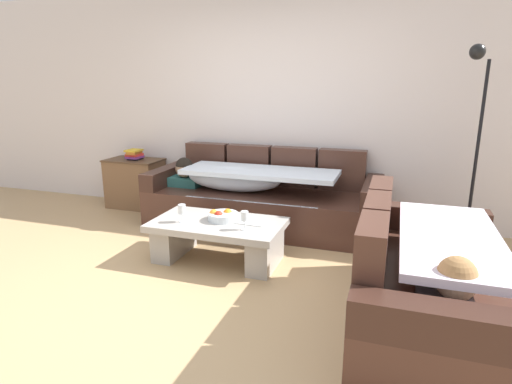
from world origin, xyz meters
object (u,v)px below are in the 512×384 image
object	(u,v)px
open_magazine	(252,221)
floor_lamp	(474,137)
book_stack_on_cabinet	(134,154)
wine_glass_near_right	(245,217)
wine_glass_near_left	(182,210)
couch_along_wall	(258,199)
coffee_table	(218,236)
couch_near_window	(429,284)
side_cabinet	(135,183)
fruit_bowl	(222,216)

from	to	relation	value
open_magazine	floor_lamp	world-z (taller)	floor_lamp
book_stack_on_cabinet	floor_lamp	size ratio (longest dim) A/B	0.12
wine_glass_near_right	wine_glass_near_left	bearing A→B (deg)	178.80
couch_along_wall	coffee_table	world-z (taller)	couch_along_wall
coffee_table	open_magazine	bearing A→B (deg)	16.19
coffee_table	couch_along_wall	bearing A→B (deg)	87.32
couch_near_window	open_magazine	xyz separation A→B (m)	(-1.48, 0.69, 0.05)
open_magazine	floor_lamp	size ratio (longest dim) A/B	0.14
side_cabinet	book_stack_on_cabinet	xyz separation A→B (m)	(0.02, -0.00, 0.39)
couch_near_window	side_cabinet	distance (m)	3.98
couch_near_window	floor_lamp	distance (m)	1.91
side_cabinet	floor_lamp	world-z (taller)	floor_lamp
fruit_bowl	side_cabinet	distance (m)	2.14
coffee_table	floor_lamp	world-z (taller)	floor_lamp
coffee_table	wine_glass_near_right	size ratio (longest dim) A/B	7.23
couch_near_window	floor_lamp	world-z (taller)	floor_lamp
wine_glass_near_left	side_cabinet	bearing A→B (deg)	136.18
book_stack_on_cabinet	floor_lamp	world-z (taller)	floor_lamp
floor_lamp	couch_near_window	bearing A→B (deg)	-103.61
couch_near_window	side_cabinet	xyz separation A→B (m)	(-3.51, 1.87, -0.01)
wine_glass_near_right	floor_lamp	bearing A→B (deg)	32.96
couch_along_wall	fruit_bowl	world-z (taller)	couch_along_wall
wine_glass_near_right	open_magazine	bearing A→B (deg)	92.79
open_magazine	side_cabinet	world-z (taller)	side_cabinet
couch_along_wall	couch_near_window	xyz separation A→B (m)	(1.73, -1.65, 0.01)
couch_near_window	fruit_bowl	world-z (taller)	couch_near_window
wine_glass_near_right	book_stack_on_cabinet	xyz separation A→B (m)	(-2.03, 1.39, 0.21)
fruit_bowl	wine_glass_near_left	bearing A→B (deg)	-152.89
side_cabinet	wine_glass_near_right	bearing A→B (deg)	-34.24
coffee_table	floor_lamp	bearing A→B (deg)	26.48
wine_glass_near_left	floor_lamp	xyz separation A→B (m)	(2.48, 1.20, 0.62)
couch_along_wall	open_magazine	xyz separation A→B (m)	(0.25, -0.96, 0.06)
side_cabinet	book_stack_on_cabinet	world-z (taller)	book_stack_on_cabinet
side_cabinet	book_stack_on_cabinet	distance (m)	0.39
open_magazine	coffee_table	bearing A→B (deg)	-160.63
side_cabinet	floor_lamp	bearing A→B (deg)	-2.60
coffee_table	book_stack_on_cabinet	xyz separation A→B (m)	(-1.72, 1.26, 0.47)
couch_near_window	side_cabinet	size ratio (longest dim) A/B	2.59
couch_along_wall	open_magazine	bearing A→B (deg)	-75.31
wine_glass_near_right	open_magazine	world-z (taller)	wine_glass_near_right
coffee_table	floor_lamp	size ratio (longest dim) A/B	0.62
couch_along_wall	coffee_table	bearing A→B (deg)	-92.68
open_magazine	fruit_bowl	bearing A→B (deg)	-169.42
couch_along_wall	floor_lamp	distance (m)	2.28
fruit_bowl	wine_glass_near_right	bearing A→B (deg)	-32.04
wine_glass_near_left	book_stack_on_cabinet	distance (m)	1.99
couch_near_window	wine_glass_near_left	distance (m)	2.14
side_cabinet	fruit_bowl	bearing A→B (deg)	-34.58
wine_glass_near_left	floor_lamp	size ratio (longest dim) A/B	0.09
coffee_table	fruit_bowl	world-z (taller)	fruit_bowl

